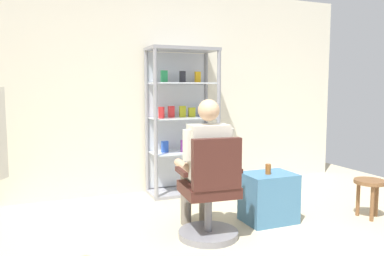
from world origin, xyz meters
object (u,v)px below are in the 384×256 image
Objects in this scene: seated_shopkeeper at (205,160)px; display_cabinet_main at (181,120)px; office_chair at (210,198)px; wooden_stool at (369,187)px; tea_glass at (268,169)px; storage_crate at (269,197)px.

display_cabinet_main is at bearing 78.04° from seated_shopkeeper.
office_chair reaches higher than wooden_stool.
storage_crate is at bearing 41.79° from tea_glass.
seated_shopkeeper is at bearing -177.05° from storage_crate.
seated_shopkeeper is 3.11× the size of wooden_stool.
wooden_stool is at bearing -49.04° from display_cabinet_main.
office_chair is 0.77m from tea_glass.
office_chair is at bearing -165.21° from storage_crate.
office_chair is 0.36m from seated_shopkeeper.
storage_crate is at bearing 14.79° from office_chair.
display_cabinet_main is at bearing 78.72° from office_chair.
seated_shopkeeper is at bearing 171.50° from wooden_stool.
storage_crate is 1.25× the size of wooden_stool.
tea_glass reaches higher than storage_crate.
wooden_stool is (1.82, -0.11, -0.06)m from office_chair.
seated_shopkeeper reaches higher than office_chair.
seated_shopkeeper is at bearing 84.96° from office_chair.
tea_glass reaches higher than wooden_stool.
tea_glass is at bearing 165.53° from wooden_stool.
office_chair is at bearing -166.63° from tea_glass.
seated_shopkeeper is at bearing -101.96° from display_cabinet_main.
display_cabinet_main is 4.58× the size of wooden_stool.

